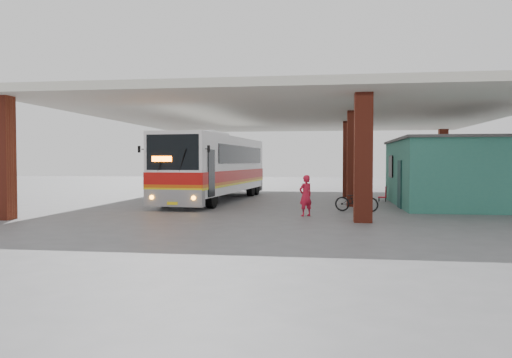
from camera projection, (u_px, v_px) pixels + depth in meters
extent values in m
plane|color=#515154|center=(282.00, 212.00, 20.26)|extent=(90.00, 90.00, 0.00)
cube|color=maroon|center=(363.00, 158.00, 16.79)|extent=(0.60, 0.60, 4.35)
cube|color=maroon|center=(354.00, 159.00, 22.72)|extent=(0.60, 0.60, 4.35)
cube|color=maroon|center=(348.00, 159.00, 28.66)|extent=(0.60, 0.60, 4.35)
cube|color=maroon|center=(4.00, 158.00, 17.56)|extent=(0.60, 0.60, 4.35)
cube|color=maroon|center=(179.00, 160.00, 38.34)|extent=(0.60, 0.60, 4.35)
cube|color=maroon|center=(443.00, 160.00, 35.59)|extent=(0.60, 0.60, 4.35)
cube|color=silver|center=(303.00, 115.00, 26.46)|extent=(21.00, 23.00, 0.30)
cube|color=#2F7667|center=(451.00, 173.00, 23.10)|extent=(5.00, 8.00, 3.00)
cube|color=#4A4A4A|center=(452.00, 140.00, 23.05)|extent=(5.20, 8.20, 0.12)
cube|color=#143937|center=(400.00, 184.00, 21.99)|extent=(0.08, 0.95, 2.10)
cube|color=black|center=(391.00, 166.00, 24.93)|extent=(0.08, 1.20, 1.00)
cube|color=black|center=(391.00, 166.00, 24.94)|extent=(0.04, 1.30, 1.10)
cube|color=white|center=(216.00, 164.00, 26.11)|extent=(3.39, 12.20, 2.81)
cube|color=white|center=(210.00, 134.00, 25.08)|extent=(1.42, 3.09, 0.25)
cube|color=gray|center=(174.00, 198.00, 20.46)|extent=(2.55, 0.59, 0.70)
cube|color=red|center=(216.00, 175.00, 26.13)|extent=(3.43, 12.20, 0.50)
cube|color=#D5560B|center=(216.00, 181.00, 26.14)|extent=(3.43, 12.20, 0.13)
cube|color=yellow|center=(216.00, 183.00, 26.15)|extent=(3.43, 12.20, 0.10)
cube|color=black|center=(173.00, 152.00, 20.25)|extent=(2.26, 0.27, 1.46)
cube|color=black|center=(198.00, 155.00, 27.15)|extent=(0.72, 9.01, 0.90)
cube|color=black|center=(243.00, 155.00, 26.61)|extent=(0.72, 9.01, 0.90)
cube|color=#FF5905|center=(162.00, 159.00, 20.30)|extent=(0.85, 0.11, 0.22)
sphere|color=orange|center=(152.00, 197.00, 20.44)|extent=(0.18, 0.18, 0.18)
sphere|color=orange|center=(193.00, 198.00, 20.06)|extent=(0.18, 0.18, 0.18)
cube|color=yellow|center=(172.00, 203.00, 20.25)|extent=(0.45, 0.06, 0.12)
cylinder|color=black|center=(165.00, 196.00, 22.28)|extent=(0.39, 1.02, 1.00)
cylinder|color=black|center=(211.00, 197.00, 21.82)|extent=(0.39, 1.02, 1.00)
cylinder|color=black|center=(216.00, 187.00, 29.82)|extent=(0.39, 1.02, 1.00)
cylinder|color=black|center=(251.00, 188.00, 29.36)|extent=(0.39, 1.02, 1.00)
cylinder|color=black|center=(222.00, 186.00, 31.10)|extent=(0.39, 1.02, 1.00)
cylinder|color=black|center=(256.00, 187.00, 30.64)|extent=(0.39, 1.02, 1.00)
imported|color=black|center=(357.00, 200.00, 20.37)|extent=(1.86, 0.99, 0.93)
imported|color=red|center=(306.00, 196.00, 18.67)|extent=(0.67, 0.65, 1.55)
cube|color=red|center=(382.00, 197.00, 25.50)|extent=(0.48, 0.48, 0.06)
cube|color=red|center=(386.00, 192.00, 25.43)|extent=(0.12, 0.41, 0.58)
cylinder|color=black|center=(379.00, 200.00, 25.40)|extent=(0.03, 0.03, 0.19)
cylinder|color=black|center=(385.00, 200.00, 25.29)|extent=(0.03, 0.03, 0.19)
cylinder|color=black|center=(379.00, 199.00, 25.71)|extent=(0.03, 0.03, 0.19)
cylinder|color=black|center=(386.00, 199.00, 25.61)|extent=(0.03, 0.03, 0.19)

